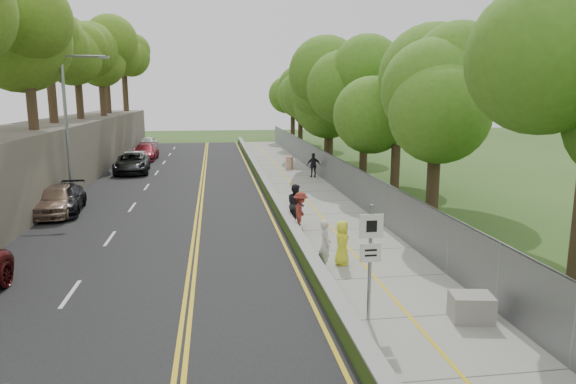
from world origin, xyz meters
TOP-DOWN VIEW (x-y plane):
  - ground at (0.00, 0.00)m, footprint 140.00×140.00m
  - road at (-5.40, 15.00)m, footprint 11.20×66.00m
  - sidewalk at (2.55, 15.00)m, footprint 4.20×66.00m
  - jersey_barrier at (0.25, 15.00)m, footprint 0.42×66.00m
  - rock_embankment at (-13.50, 15.00)m, footprint 5.00×66.00m
  - chainlink_fence at (4.65, 15.00)m, footprint 0.04×66.00m
  - trees_embankment at (-13.00, 15.00)m, footprint 6.40×66.00m
  - trees_fenceside at (7.00, 15.00)m, footprint 7.00×66.00m
  - streetlight at (-10.46, 14.00)m, footprint 2.52×0.22m
  - signpost at (1.05, -3.02)m, footprint 0.62×0.09m
  - construction_barrel at (3.00, 24.64)m, footprint 0.60×0.60m
  - concrete_block at (3.71, -3.40)m, footprint 1.19×0.97m
  - car_3 at (-10.42, 11.23)m, footprint 2.34×4.77m
  - car_4 at (-10.60, 10.74)m, footprint 2.06×4.50m
  - car_5 at (-9.03, 25.70)m, footprint 1.63×4.35m
  - car_6 at (-9.00, 24.25)m, footprint 2.85×5.50m
  - car_7 at (-9.00, 31.94)m, footprint 2.14×5.00m
  - car_8 at (-9.83, 40.75)m, footprint 1.84×4.17m
  - painter_0 at (1.45, 1.46)m, footprint 0.72×0.88m
  - painter_1 at (0.75, 1.00)m, footprint 0.45×0.66m
  - painter_2 at (0.75, 7.28)m, footprint 0.89×1.03m
  - painter_3 at (0.75, 5.93)m, footprint 0.93×1.26m
  - person_far at (4.09, 20.22)m, footprint 1.03×0.48m

SIDE VIEW (x-z plane):
  - ground at x=0.00m, z-range 0.00..0.00m
  - road at x=-5.40m, z-range 0.00..0.04m
  - sidewalk at x=2.55m, z-range 0.00..0.05m
  - jersey_barrier at x=0.25m, z-range 0.00..0.60m
  - concrete_block at x=3.71m, z-range 0.05..0.76m
  - construction_barrel at x=3.00m, z-range 0.05..1.04m
  - car_3 at x=-10.42m, z-range 0.04..1.37m
  - car_8 at x=-9.83m, z-range 0.04..1.43m
  - car_5 at x=-9.03m, z-range 0.04..1.46m
  - car_7 at x=-9.00m, z-range 0.04..1.48m
  - car_6 at x=-9.00m, z-range 0.04..1.52m
  - car_4 at x=-10.60m, z-range 0.04..1.54m
  - painter_0 at x=1.45m, z-range 0.05..1.61m
  - person_far at x=4.09m, z-range 0.05..1.77m
  - painter_1 at x=0.75m, z-range 0.05..1.77m
  - painter_3 at x=0.75m, z-range 0.05..1.79m
  - painter_2 at x=0.75m, z-range 0.05..1.89m
  - chainlink_fence at x=4.65m, z-range 0.00..2.00m
  - signpost at x=1.05m, z-range 0.41..3.51m
  - rock_embankment at x=-13.50m, z-range 0.00..4.00m
  - streetlight at x=-10.46m, z-range 0.64..8.64m
  - trees_fenceside at x=7.00m, z-range 0.00..14.00m
  - trees_embankment at x=-13.00m, z-range 4.00..17.00m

